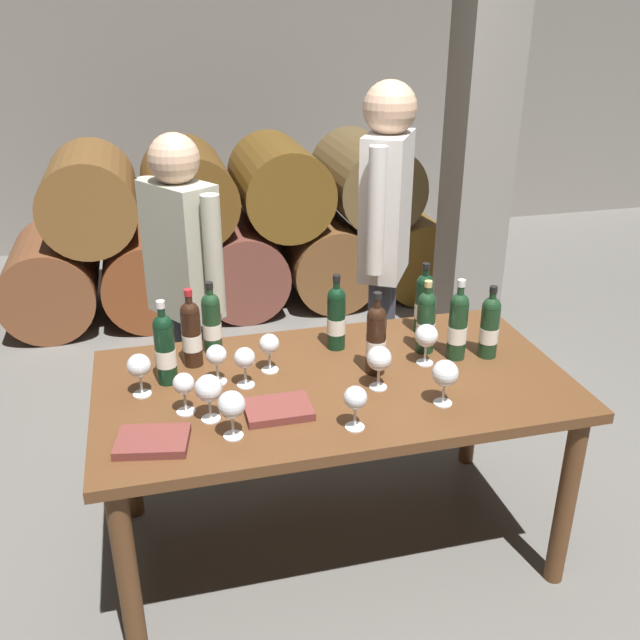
{
  "coord_description": "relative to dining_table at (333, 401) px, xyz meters",
  "views": [
    {
      "loc": [
        -0.6,
        -2.15,
        2.02
      ],
      "look_at": [
        0.0,
        0.2,
        0.91
      ],
      "focal_mm": 39.6,
      "sensor_mm": 36.0,
      "label": 1
    }
  ],
  "objects": [
    {
      "name": "tasting_notebook",
      "position": [
        -0.24,
        -0.17,
        0.11
      ],
      "size": [
        0.22,
        0.16,
        0.03
      ],
      "primitive_type": "cube",
      "rotation": [
        0.0,
        0.0,
        0.0
      ],
      "color": "brown",
      "rests_on": "dining_table"
    },
    {
      "name": "wine_glass_7",
      "position": [
        0.14,
        -0.09,
        0.21
      ],
      "size": [
        0.09,
        0.09,
        0.16
      ],
      "color": "white",
      "rests_on": "dining_table"
    },
    {
      "name": "barrel_stack",
      "position": [
        0.0,
        2.6,
        -0.13
      ],
      "size": [
        3.12,
        0.9,
        1.15
      ],
      "color": "brown",
      "rests_on": "ground_plane"
    },
    {
      "name": "wine_bottle_8",
      "position": [
        0.16,
        0.02,
        0.23
      ],
      "size": [
        0.07,
        0.07,
        0.32
      ],
      "color": "black",
      "rests_on": "dining_table"
    },
    {
      "name": "wine_glass_6",
      "position": [
        0.37,
        0.04,
        0.2
      ],
      "size": [
        0.09,
        0.09,
        0.16
      ],
      "color": "white",
      "rests_on": "dining_table"
    },
    {
      "name": "wine_glass_4",
      "position": [
        -0.41,
        0.08,
        0.2
      ],
      "size": [
        0.07,
        0.07,
        0.15
      ],
      "color": "white",
      "rests_on": "dining_table"
    },
    {
      "name": "leather_ledger",
      "position": [
        -0.65,
        -0.26,
        0.11
      ],
      "size": [
        0.25,
        0.2,
        0.03
      ],
      "primitive_type": "cube",
      "rotation": [
        0.0,
        0.0,
        -0.19
      ],
      "color": "brown",
      "rests_on": "dining_table"
    },
    {
      "name": "wine_bottle_6",
      "position": [
        0.08,
        0.25,
        0.22
      ],
      "size": [
        0.07,
        0.07,
        0.31
      ],
      "color": "black",
      "rests_on": "dining_table"
    },
    {
      "name": "taster_seated_left",
      "position": [
        -0.47,
        0.72,
        0.25
      ],
      "size": [
        0.33,
        0.43,
        1.54
      ],
      "color": "#383842",
      "rests_on": "ground_plane"
    },
    {
      "name": "wine_glass_0",
      "position": [
        -0.46,
        -0.16,
        0.21
      ],
      "size": [
        0.09,
        0.09,
        0.16
      ],
      "color": "white",
      "rests_on": "dining_table"
    },
    {
      "name": "wine_bottle_7",
      "position": [
        -0.48,
        0.25,
        0.22
      ],
      "size": [
        0.07,
        0.07,
        0.31
      ],
      "color": "black",
      "rests_on": "dining_table"
    },
    {
      "name": "wine_glass_8",
      "position": [
        -0.4,
        -0.27,
        0.2
      ],
      "size": [
        0.09,
        0.09,
        0.16
      ],
      "color": "white",
      "rests_on": "dining_table"
    },
    {
      "name": "wine_bottle_0",
      "position": [
        0.62,
        0.04,
        0.22
      ],
      "size": [
        0.07,
        0.07,
        0.29
      ],
      "color": "#19381E",
      "rests_on": "dining_table"
    },
    {
      "name": "sommelier_presenting",
      "position": [
        0.44,
        0.75,
        0.37
      ],
      "size": [
        0.32,
        0.44,
        1.72
      ],
      "color": "#383842",
      "rests_on": "ground_plane"
    },
    {
      "name": "wine_glass_9",
      "position": [
        -0.21,
        0.13,
        0.2
      ],
      "size": [
        0.07,
        0.07,
        0.15
      ],
      "color": "white",
      "rests_on": "dining_table"
    },
    {
      "name": "wine_bottle_4",
      "position": [
        0.41,
        0.14,
        0.22
      ],
      "size": [
        0.07,
        0.07,
        0.29
      ],
      "color": "#19381E",
      "rests_on": "dining_table"
    },
    {
      "name": "wine_bottle_5",
      "position": [
        -0.58,
        0.13,
        0.23
      ],
      "size": [
        0.07,
        0.07,
        0.32
      ],
      "color": "black",
      "rests_on": "dining_table"
    },
    {
      "name": "wine_glass_5",
      "position": [
        -0.54,
        -0.09,
        0.2
      ],
      "size": [
        0.07,
        0.07,
        0.15
      ],
      "color": "white",
      "rests_on": "dining_table"
    },
    {
      "name": "cellar_back_wall",
      "position": [
        0.0,
        4.2,
        0.73
      ],
      "size": [
        10.0,
        0.24,
        2.8
      ],
      "primitive_type": "cube",
      "color": "gray",
      "rests_on": "ground_plane"
    },
    {
      "name": "stone_pillar",
      "position": [
        1.3,
        1.6,
        0.63
      ],
      "size": [
        0.32,
        0.32,
        2.6
      ],
      "primitive_type": "cube",
      "color": "gray",
      "rests_on": "ground_plane"
    },
    {
      "name": "wine_glass_10",
      "position": [
        0.32,
        -0.25,
        0.21
      ],
      "size": [
        0.09,
        0.09,
        0.16
      ],
      "color": "white",
      "rests_on": "dining_table"
    },
    {
      "name": "wine_glass_2",
      "position": [
        -0.31,
        0.04,
        0.2
      ],
      "size": [
        0.08,
        0.08,
        0.15
      ],
      "color": "white",
      "rests_on": "dining_table"
    },
    {
      "name": "ground_plane",
      "position": [
        0.0,
        0.0,
        -0.67
      ],
      "size": [
        14.0,
        14.0,
        0.0
      ],
      "primitive_type": "plane",
      "color": "#66635E"
    },
    {
      "name": "dining_table",
      "position": [
        0.0,
        0.0,
        0.0
      ],
      "size": [
        1.7,
        0.9,
        0.76
      ],
      "color": "brown",
      "rests_on": "ground_plane"
    },
    {
      "name": "wine_bottle_1",
      "position": [
        0.5,
        0.06,
        0.23
      ],
      "size": [
        0.07,
        0.07,
        0.32
      ],
      "color": "#19381E",
      "rests_on": "dining_table"
    },
    {
      "name": "wine_glass_1",
      "position": [
        -0.02,
        -0.32,
        0.2
      ],
      "size": [
        0.08,
        0.08,
        0.15
      ],
      "color": "white",
      "rests_on": "dining_table"
    },
    {
      "name": "wine_bottle_2",
      "position": [
        -0.4,
        0.34,
        0.22
      ],
      "size": [
        0.07,
        0.07,
        0.29
      ],
      "color": "#19381E",
      "rests_on": "dining_table"
    },
    {
      "name": "wine_glass_3",
      "position": [
        -0.68,
        0.06,
        0.2
      ],
      "size": [
        0.08,
        0.08,
        0.16
      ],
      "color": "white",
      "rests_on": "dining_table"
    },
    {
      "name": "wine_bottle_3",
      "position": [
        0.46,
        0.3,
        0.22
      ],
      "size": [
        0.07,
        0.07,
        0.3
      ],
      "color": "black",
      "rests_on": "dining_table"
    }
  ]
}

